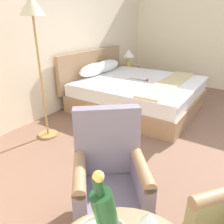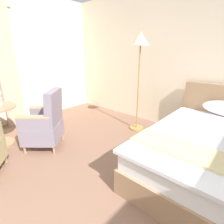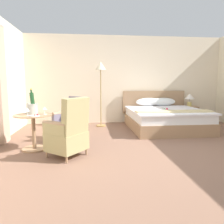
% 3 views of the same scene
% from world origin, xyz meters
% --- Properties ---
extents(wall_headboard_side, '(6.27, 0.12, 2.71)m').
position_xyz_m(wall_headboard_side, '(0.00, 3.18, 1.36)').
color(wall_headboard_side, beige).
rests_on(wall_headboard_side, ground).
extents(floor_lamp_brass, '(0.31, 0.31, 1.85)m').
position_xyz_m(floor_lamp_brass, '(-0.83, 2.54, 1.53)').
color(floor_lamp_brass, '#9F7D43').
rests_on(floor_lamp_brass, ground).
extents(armchair_by_window, '(0.78, 0.78, 0.97)m').
position_xyz_m(armchair_by_window, '(-1.56, 0.95, 0.42)').
color(armchair_by_window, '#9E7957').
rests_on(armchair_by_window, ground).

